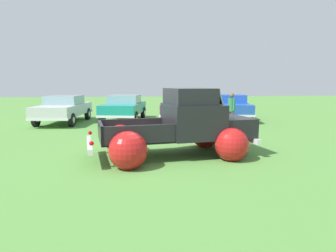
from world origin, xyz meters
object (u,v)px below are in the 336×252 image
object	(u,v)px
show_car_0	(64,108)
show_car_1	(124,107)
spectator_0	(231,108)
vintage_pickup_truck	(184,129)
show_car_2	(182,106)
show_car_3	(230,106)

from	to	relation	value
show_car_0	show_car_1	size ratio (longest dim) A/B	1.05
spectator_0	show_car_1	bearing A→B (deg)	135.17
vintage_pickup_truck	spectator_0	bearing A→B (deg)	48.47
spectator_0	show_car_2	bearing A→B (deg)	106.32
show_car_2	spectator_0	distance (m)	3.89
show_car_0	show_car_3	bearing A→B (deg)	97.79
vintage_pickup_truck	show_car_1	bearing A→B (deg)	93.81
vintage_pickup_truck	show_car_3	distance (m)	9.05
vintage_pickup_truck	show_car_3	world-z (taller)	vintage_pickup_truck
vintage_pickup_truck	show_car_0	size ratio (longest dim) A/B	1.02
show_car_3	spectator_0	bearing A→B (deg)	-7.31
vintage_pickup_truck	show_car_0	world-z (taller)	vintage_pickup_truck
show_car_3	spectator_0	xyz separation A→B (m)	(-1.03, -3.22, 0.15)
vintage_pickup_truck	show_car_1	world-z (taller)	vintage_pickup_truck
show_car_1	show_car_3	distance (m)	6.04
vintage_pickup_truck	show_car_1	xyz separation A→B (m)	(-1.93, 8.37, 0.03)
spectator_0	vintage_pickup_truck	bearing A→B (deg)	-131.96
show_car_3	show_car_0	bearing A→B (deg)	-78.01
show_car_0	show_car_3	xyz separation A→B (m)	(9.17, 0.25, -0.00)
show_car_0	show_car_3	size ratio (longest dim) A/B	1.04
show_car_0	vintage_pickup_truck	bearing A→B (deg)	39.18
show_car_3	spectator_0	world-z (taller)	spectator_0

